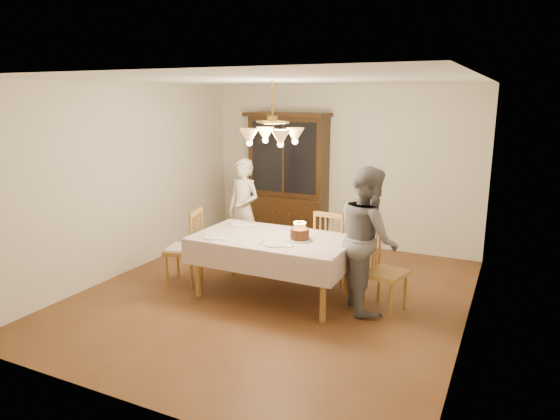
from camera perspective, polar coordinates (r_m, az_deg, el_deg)
The scene contains 14 objects.
ground at distance 6.31m, azimuth -0.80°, elevation -9.71°, with size 5.00×5.00×0.00m, color #542F18.
room_shell at distance 5.88m, azimuth -0.85°, elevation 4.66°, with size 5.00×5.00×5.00m.
dining_table at distance 6.08m, azimuth -0.82°, elevation -3.76°, with size 1.90×1.10×0.76m.
china_hutch at distance 8.33m, azimuth 0.91°, elevation 3.35°, with size 1.38×0.54×2.16m.
chair_far_side at distance 6.57m, azimuth 6.08°, elevation -4.73°, with size 0.46×0.44×1.00m.
chair_left_end at distance 6.67m, azimuth -10.88°, elevation -4.50°, with size 0.51×0.53×1.00m.
chair_right_end at distance 5.86m, azimuth 11.84°, elevation -7.15°, with size 0.52×0.53×1.00m.
elderly_woman at distance 7.45m, azimuth -4.17°, elevation 0.02°, with size 0.56×0.37×1.53m, color white.
adult_in_grey at distance 5.79m, azimuth 10.03°, elevation -3.24°, with size 0.81×0.63×1.67m, color slate.
birthday_cake at distance 5.91m, azimuth 2.27°, elevation -2.83°, with size 0.30×0.30×0.22m.
place_setting_near_left at distance 6.06m, azimuth -7.57°, elevation -3.10°, with size 0.38×0.24×0.02m.
place_setting_near_right at distance 5.73m, azimuth -0.51°, elevation -3.92°, with size 0.41×0.26×0.02m.
place_setting_far_left at distance 6.61m, azimuth -4.50°, elevation -1.66°, with size 0.40×0.25×0.02m.
chandelier at distance 5.84m, azimuth -0.86°, elevation 8.50°, with size 0.62×0.62×0.73m.
Camera 1 is at (2.61, -5.20, 2.43)m, focal length 32.00 mm.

